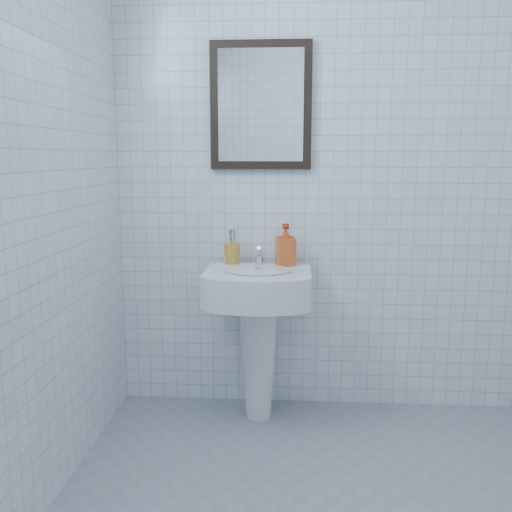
{
  "coord_description": "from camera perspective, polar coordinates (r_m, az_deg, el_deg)",
  "views": [
    {
      "loc": [
        -0.19,
        -1.71,
        1.3
      ],
      "look_at": [
        -0.37,
        0.86,
        0.85
      ],
      "focal_mm": 40.0,
      "sensor_mm": 36.0,
      "label": 1
    }
  ],
  "objects": [
    {
      "name": "wall_mirror",
      "position": [
        2.9,
        0.49,
        14.8
      ],
      "size": [
        0.5,
        0.04,
        0.62
      ],
      "color": "black",
      "rests_on": "wall_back"
    },
    {
      "name": "faucet",
      "position": [
        2.83,
        0.34,
        -0.1
      ],
      "size": [
        0.04,
        0.09,
        0.1
      ],
      "color": "silver",
      "rests_on": "washbasin"
    },
    {
      "name": "soap_dispenser",
      "position": [
        2.83,
        2.98,
        1.15
      ],
      "size": [
        0.11,
        0.11,
        0.2
      ],
      "primitive_type": "imported",
      "rotation": [
        0.0,
        0.0,
        0.21
      ],
      "color": "red",
      "rests_on": "washbasin"
    },
    {
      "name": "wall_back",
      "position": [
        2.91,
        7.73,
        8.79
      ],
      "size": [
        2.2,
        0.02,
        2.5
      ],
      "primitive_type": "cube",
      "color": "silver",
      "rests_on": "ground"
    },
    {
      "name": "toothbrush_cup",
      "position": [
        2.86,
        -2.41,
        0.26
      ],
      "size": [
        0.12,
        0.12,
        0.1
      ],
      "primitive_type": null,
      "rotation": [
        0.0,
        0.0,
        0.42
      ],
      "color": "gold",
      "rests_on": "washbasin"
    },
    {
      "name": "washbasin",
      "position": [
        2.81,
        0.22,
        -6.25
      ],
      "size": [
        0.51,
        0.37,
        0.78
      ],
      "color": "white",
      "rests_on": "ground"
    }
  ]
}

